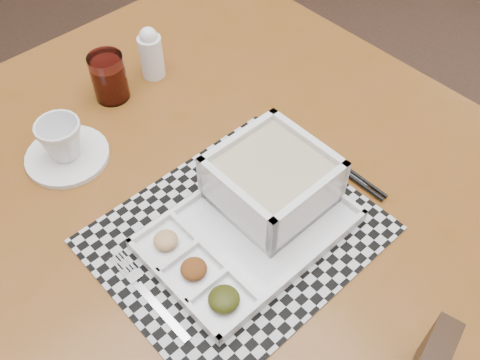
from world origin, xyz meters
name	(u,v)px	position (x,y,z in m)	size (l,w,h in m)	color
floor	(139,323)	(0.00, 0.00, 0.00)	(5.00, 5.00, 0.00)	#2F2017
dining_table	(199,216)	(0.12, -0.24, 0.74)	(1.23, 1.23, 0.82)	#5C3A10
placemat	(237,234)	(0.12, -0.36, 0.82)	(0.42, 0.36, 0.00)	#ADADB5
serving_tray	(264,196)	(0.19, -0.35, 0.86)	(0.35, 0.26, 0.10)	silver
fork	(149,293)	(-0.05, -0.37, 0.82)	(0.04, 0.19, 0.00)	#BBBBC2
spoon	(309,143)	(0.34, -0.27, 0.83)	(0.04, 0.18, 0.01)	#BBBBC2
chopsticks	(331,160)	(0.35, -0.33, 0.83)	(0.05, 0.24, 0.01)	black
saucer	(68,156)	(-0.03, -0.05, 0.83)	(0.15, 0.15, 0.01)	silver
cup	(62,140)	(-0.03, -0.05, 0.87)	(0.08, 0.08, 0.07)	silver
juice_glass	(109,79)	(0.11, 0.06, 0.86)	(0.07, 0.07, 0.10)	white
creamer_bottle	(151,53)	(0.21, 0.07, 0.87)	(0.05, 0.05, 0.11)	silver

